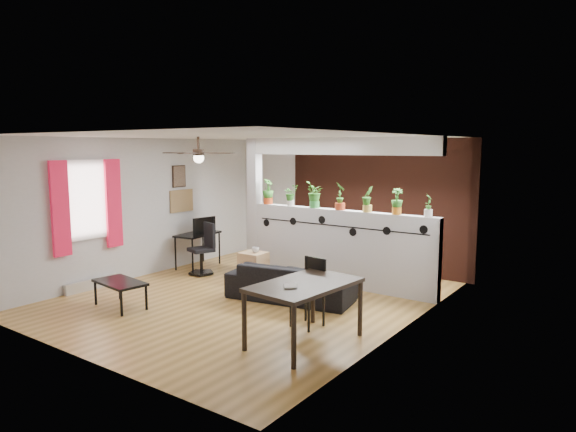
{
  "coord_description": "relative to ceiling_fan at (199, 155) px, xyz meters",
  "views": [
    {
      "loc": [
        5.2,
        -6.24,
        2.44
      ],
      "look_at": [
        0.33,
        0.6,
        1.3
      ],
      "focal_mm": 32.0,
      "sensor_mm": 36.0,
      "label": 1
    }
  ],
  "objects": [
    {
      "name": "potted_plant_5",
      "position": [
        2.65,
        1.8,
        -0.74
      ],
      "size": [
        0.27,
        0.25,
        0.42
      ],
      "color": "orange",
      "rests_on": "partition_wall"
    },
    {
      "name": "potted_plant_1",
      "position": [
        0.55,
        1.8,
        -0.76
      ],
      "size": [
        0.21,
        0.23,
        0.39
      ],
      "color": "silver",
      "rests_on": "partition_wall"
    },
    {
      "name": "pier_column",
      "position": [
        -0.31,
        1.8,
        -1.01
      ],
      "size": [
        0.22,
        0.2,
        2.6
      ],
      "primitive_type": "cube",
      "color": "#BCBCC1",
      "rests_on": "ground"
    },
    {
      "name": "brick_panel",
      "position": [
        1.6,
        3.27,
        -1.01
      ],
      "size": [
        3.9,
        0.05,
        2.6
      ],
      "primitive_type": "cube",
      "color": "brown",
      "rests_on": "ground"
    },
    {
      "name": "potted_plant_2",
      "position": [
        1.07,
        1.8,
        -0.71
      ],
      "size": [
        0.28,
        0.31,
        0.48
      ],
      "color": "green",
      "rests_on": "partition_wall"
    },
    {
      "name": "potted_plant_3",
      "position": [
        1.6,
        1.8,
        -0.71
      ],
      "size": [
        0.32,
        0.32,
        0.48
      ],
      "color": "#B33D1C",
      "rests_on": "partition_wall"
    },
    {
      "name": "potted_plant_0",
      "position": [
        0.02,
        1.8,
        -0.71
      ],
      "size": [
        0.25,
        0.29,
        0.48
      ],
      "color": "#C64217",
      "rests_on": "partition_wall"
    },
    {
      "name": "coffee_table",
      "position": [
        -0.5,
        -1.23,
        -1.95
      ],
      "size": [
        0.93,
        0.6,
        0.41
      ],
      "color": "black",
      "rests_on": "ground"
    },
    {
      "name": "baseboard_heater",
      "position": [
        -1.74,
        -0.9,
        -2.22
      ],
      "size": [
        0.08,
        1.0,
        0.18
      ],
      "primitive_type": "cube",
      "color": "beige",
      "rests_on": "ground"
    },
    {
      "name": "partition_wall",
      "position": [
        1.6,
        1.8,
        -1.64
      ],
      "size": [
        3.6,
        0.18,
        1.35
      ],
      "primitive_type": "cube",
      "color": "#BCBCC1",
      "rests_on": "ground"
    },
    {
      "name": "vine_decal",
      "position": [
        1.6,
        1.7,
        -1.23
      ],
      "size": [
        3.31,
        0.01,
        0.3
      ],
      "color": "black",
      "rests_on": "partition_wall"
    },
    {
      "name": "office_chair",
      "position": [
        -0.92,
        0.99,
        -1.88
      ],
      "size": [
        0.52,
        0.53,
        0.97
      ],
      "color": "black",
      "rests_on": "ground"
    },
    {
      "name": "room_shell",
      "position": [
        0.8,
        0.3,
        -1.01
      ],
      "size": [
        6.3,
        7.1,
        2.9
      ],
      "color": "olive",
      "rests_on": "ground"
    },
    {
      "name": "computer_desk",
      "position": [
        -1.45,
        1.36,
        -1.68
      ],
      "size": [
        0.62,
        1.02,
        0.7
      ],
      "color": "black",
      "rests_on": "ground"
    },
    {
      "name": "framed_art",
      "position": [
        -1.78,
        1.2,
        -0.46
      ],
      "size": [
        0.03,
        0.34,
        0.44
      ],
      "color": "#8C7259",
      "rests_on": "room_shell"
    },
    {
      "name": "cup",
      "position": [
        0.26,
        1.1,
        -1.72
      ],
      "size": [
        0.14,
        0.14,
        0.1
      ],
      "primitive_type": "imported",
      "rotation": [
        0.0,
        0.0,
        0.1
      ],
      "color": "gray",
      "rests_on": "cube_shelf"
    },
    {
      "name": "potted_plant_6",
      "position": [
        3.18,
        1.8,
        -0.77
      ],
      "size": [
        0.17,
        0.2,
        0.37
      ],
      "color": "silver",
      "rests_on": "partition_wall"
    },
    {
      "name": "ceiling_fan",
      "position": [
        0.0,
        0.0,
        0.0
      ],
      "size": [
        1.19,
        1.19,
        0.43
      ],
      "color": "black",
      "rests_on": "room_shell"
    },
    {
      "name": "corkboard",
      "position": [
        -1.78,
        1.25,
        -0.96
      ],
      "size": [
        0.03,
        0.6,
        0.45
      ],
      "primitive_type": "cube",
      "color": "olive",
      "rests_on": "room_shell"
    },
    {
      "name": "monitor",
      "position": [
        -1.45,
        1.51,
        -1.53
      ],
      "size": [
        0.31,
        0.1,
        0.17
      ],
      "primitive_type": "imported",
      "rotation": [
        0.0,
        0.0,
        1.41
      ],
      "color": "black",
      "rests_on": "computer_desk"
    },
    {
      "name": "cube_shelf",
      "position": [
        0.21,
        1.1,
        -2.04
      ],
      "size": [
        0.45,
        0.4,
        0.54
      ],
      "primitive_type": "cube",
      "rotation": [
        0.0,
        0.0,
        0.02
      ],
      "color": "tan",
      "rests_on": "ground"
    },
    {
      "name": "potted_plant_4",
      "position": [
        2.13,
        1.8,
        -0.73
      ],
      "size": [
        0.27,
        0.28,
        0.44
      ],
      "color": "gold",
      "rests_on": "partition_wall"
    },
    {
      "name": "dining_table",
      "position": [
        2.59,
        -0.8,
        -1.63
      ],
      "size": [
        0.99,
        1.49,
        0.77
      ],
      "color": "black",
      "rests_on": "ground"
    },
    {
      "name": "folding_chair",
      "position": [
        2.31,
        -0.2,
        -1.76
      ],
      "size": [
        0.42,
        0.42,
        0.94
      ],
      "color": "black",
      "rests_on": "ground"
    },
    {
      "name": "window_assembly",
      "position": [
        -1.76,
        -0.9,
        -0.81
      ],
      "size": [
        0.09,
        1.3,
        1.55
      ],
      "color": "white",
      "rests_on": "room_shell"
    },
    {
      "name": "ceiling_header",
      "position": [
        1.6,
        1.8,
        0.14
      ],
      "size": [
        3.6,
        0.18,
        0.3
      ],
      "primitive_type": "cube",
      "color": "silver",
      "rests_on": "room_shell"
    },
    {
      "name": "sofa",
      "position": [
        1.39,
        0.6,
        -2.03
      ],
      "size": [
        2.02,
        1.1,
        0.56
      ],
      "primitive_type": "imported",
      "rotation": [
        0.0,
        0.0,
        3.33
      ],
      "color": "black",
      "rests_on": "ground"
    },
    {
      "name": "book",
      "position": [
        2.49,
        -1.1,
        -1.53
      ],
      "size": [
        0.25,
        0.26,
        0.02
      ],
      "primitive_type": "imported",
      "rotation": [
        0.0,
        0.0,
        0.67
      ],
      "color": "gray",
      "rests_on": "dining_table"
    }
  ]
}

